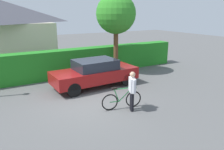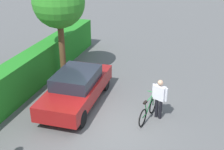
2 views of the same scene
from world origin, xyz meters
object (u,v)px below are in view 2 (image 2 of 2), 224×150
Objects in this scene: parked_car_near at (77,87)px; bicycle at (148,110)px; person_rider at (159,96)px; tree_kerbside at (59,3)px.

bicycle is at bearing -95.24° from parked_car_near.
person_rider is at bearing -57.34° from bicycle.
parked_car_near is 0.92× the size of tree_kerbside.
parked_car_near is 3.43m from person_rider.
tree_kerbside is at bearing 37.00° from parked_car_near.
person_rider reaches higher than parked_car_near.
parked_car_near is 4.14m from tree_kerbside.
tree_kerbside is at bearing 65.29° from person_rider.
tree_kerbside reaches higher than person_rider.
tree_kerbside reaches higher than parked_car_near.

